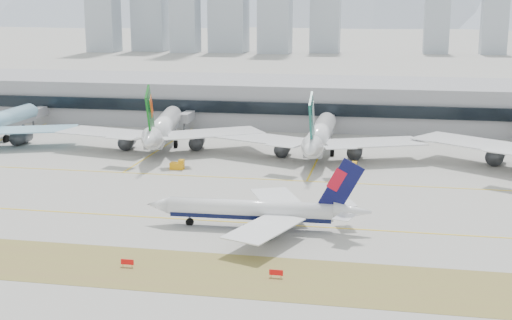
% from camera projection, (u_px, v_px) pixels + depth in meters
% --- Properties ---
extents(ground, '(3000.00, 3000.00, 0.00)m').
position_uv_depth(ground, '(231.00, 214.00, 145.61)').
color(ground, '#9A9990').
rests_on(ground, ground).
extents(taxiing_airliner, '(43.59, 37.91, 14.65)m').
position_uv_depth(taxiing_airliner, '(259.00, 211.00, 135.88)').
color(taxiing_airliner, white).
rests_on(taxiing_airliner, ground).
extents(widebody_eva, '(60.05, 59.46, 21.72)m').
position_uv_depth(widebody_eva, '(162.00, 129.00, 209.55)').
color(widebody_eva, white).
rests_on(widebody_eva, ground).
extents(widebody_cathay, '(59.50, 57.96, 21.20)m').
position_uv_depth(widebody_cathay, '(319.00, 136.00, 198.61)').
color(widebody_cathay, white).
rests_on(widebody_cathay, ground).
extents(terminal, '(280.00, 43.10, 15.00)m').
position_uv_depth(terminal, '(302.00, 101.00, 254.02)').
color(terminal, gray).
rests_on(terminal, ground).
extents(hold_sign_left, '(2.20, 0.15, 1.35)m').
position_uv_depth(hold_sign_left, '(127.00, 262.00, 116.63)').
color(hold_sign_left, red).
rests_on(hold_sign_left, ground).
extents(hold_sign_right, '(2.20, 0.15, 1.35)m').
position_uv_depth(hold_sign_right, '(276.00, 273.00, 112.11)').
color(hold_sign_right, red).
rests_on(hold_sign_right, ground).
extents(gse_b, '(3.55, 2.00, 2.60)m').
position_uv_depth(gse_b, '(178.00, 165.00, 184.18)').
color(gse_b, orange).
rests_on(gse_b, ground).
extents(gse_c, '(3.55, 2.00, 2.60)m').
position_uv_depth(gse_c, '(350.00, 167.00, 181.85)').
color(gse_c, orange).
rests_on(gse_c, ground).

